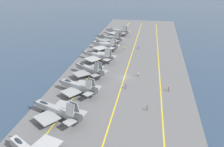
# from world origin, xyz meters

# --- Properties ---
(ground_plane) EXTENTS (2000.00, 2000.00, 0.00)m
(ground_plane) POSITION_xyz_m (0.00, 0.00, 0.00)
(ground_plane) COLOR #2D425B
(carrier_deck) EXTENTS (216.05, 47.07, 0.40)m
(carrier_deck) POSITION_xyz_m (0.00, 0.00, 0.20)
(carrier_deck) COLOR slate
(carrier_deck) RESTS_ON ground
(deck_stripe_foul_line) EXTENTS (194.39, 5.23, 0.01)m
(deck_stripe_foul_line) POSITION_xyz_m (0.00, -12.94, 0.40)
(deck_stripe_foul_line) COLOR yellow
(deck_stripe_foul_line) RESTS_ON carrier_deck
(deck_stripe_centerline) EXTENTS (194.44, 0.36, 0.01)m
(deck_stripe_centerline) POSITION_xyz_m (0.00, 0.00, 0.40)
(deck_stripe_centerline) COLOR yellow
(deck_stripe_centerline) RESTS_ON carrier_deck
(deck_stripe_edge_line) EXTENTS (194.32, 7.76, 0.01)m
(deck_stripe_edge_line) POSITION_xyz_m (0.00, 12.94, 0.40)
(deck_stripe_edge_line) COLOR yellow
(deck_stripe_edge_line) RESTS_ON carrier_deck
(parked_jet_second) EXTENTS (12.57, 17.34, 6.60)m
(parked_jet_second) POSITION_xyz_m (-29.21, 14.49, 2.92)
(parked_jet_second) COLOR #93999E
(parked_jet_second) RESTS_ON carrier_deck
(parked_jet_third) EXTENTS (12.00, 15.47, 6.34)m
(parked_jet_third) POSITION_xyz_m (-15.05, 13.22, 3.05)
(parked_jet_third) COLOR #93999E
(parked_jet_third) RESTS_ON carrier_deck
(parked_jet_fourth) EXTENTS (13.08, 14.81, 6.78)m
(parked_jet_fourth) POSITION_xyz_m (-0.99, 13.35, 3.12)
(parked_jet_fourth) COLOR gray
(parked_jet_fourth) RESTS_ON carrier_deck
(parked_jet_fifth) EXTENTS (13.35, 16.72, 6.64)m
(parked_jet_fifth) POSITION_xyz_m (14.66, 13.74, 3.03)
(parked_jet_fifth) COLOR #9EA3A8
(parked_jet_fifth) RESTS_ON carrier_deck
(parked_jet_sixth) EXTENTS (13.76, 15.52, 6.41)m
(parked_jet_sixth) POSITION_xyz_m (30.29, 14.08, 3.04)
(parked_jet_sixth) COLOR #A8AAAF
(parked_jet_sixth) RESTS_ON carrier_deck
(parked_jet_seventh) EXTENTS (13.49, 16.76, 6.21)m
(parked_jet_seventh) POSITION_xyz_m (43.80, 14.41, 2.97)
(parked_jet_seventh) COLOR gray
(parked_jet_seventh) RESTS_ON carrier_deck
(parked_jet_eighth) EXTENTS (12.64, 16.18, 6.14)m
(parked_jet_eighth) POSITION_xyz_m (60.65, 12.77, 2.82)
(parked_jet_eighth) COLOR #9EA3A8
(parked_jet_eighth) RESTS_ON carrier_deck
(crew_blue_vest) EXTENTS (0.35, 0.44, 1.78)m
(crew_blue_vest) POSITION_xyz_m (34.81, -2.55, 1.38)
(crew_blue_vest) COLOR #4C473D
(crew_blue_vest) RESTS_ON carrier_deck
(crew_yellow_vest) EXTENTS (0.42, 0.46, 1.67)m
(crew_yellow_vest) POSITION_xyz_m (32.50, 4.35, 1.32)
(crew_yellow_vest) COLOR #383328
(crew_yellow_vest) RESTS_ON carrier_deck
(crew_brown_vest) EXTENTS (0.45, 0.45, 1.77)m
(crew_brown_vest) POSITION_xyz_m (-8.27, -15.65, 1.37)
(crew_brown_vest) COLOR #383328
(crew_brown_vest) RESTS_ON carrier_deck
(crew_purple_vest) EXTENTS (0.43, 0.46, 1.75)m
(crew_purple_vest) POSITION_xyz_m (-8.88, -1.64, 1.36)
(crew_purple_vest) COLOR #4C473D
(crew_purple_vest) RESTS_ON carrier_deck
(crew_green_vest) EXTENTS (0.46, 0.45, 1.66)m
(crew_green_vest) POSITION_xyz_m (-21.12, -9.29, 1.31)
(crew_green_vest) COLOR #4C473D
(crew_green_vest) RESTS_ON carrier_deck
(crew_white_vest) EXTENTS (0.43, 0.34, 1.75)m
(crew_white_vest) POSITION_xyz_m (1.79, -4.97, 1.36)
(crew_white_vest) COLOR #232328
(crew_white_vest) RESTS_ON carrier_deck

